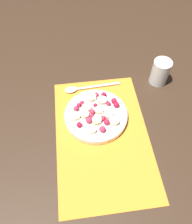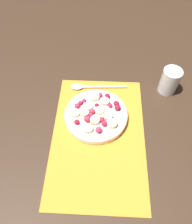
% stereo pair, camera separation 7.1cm
% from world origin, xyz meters
% --- Properties ---
extents(ground_plane, '(3.00, 3.00, 0.00)m').
position_xyz_m(ground_plane, '(0.00, 0.00, 0.00)').
color(ground_plane, '#382619').
extents(placemat, '(0.47, 0.29, 0.01)m').
position_xyz_m(placemat, '(0.00, 0.00, 0.00)').
color(placemat, orange).
rests_on(placemat, ground_plane).
extents(fruit_bowl, '(0.21, 0.21, 0.04)m').
position_xyz_m(fruit_bowl, '(-0.07, -0.01, 0.02)').
color(fruit_bowl, white).
rests_on(fruit_bowl, placemat).
extents(spoon, '(0.03, 0.21, 0.01)m').
position_xyz_m(spoon, '(-0.20, -0.05, 0.01)').
color(spoon, silver).
rests_on(spoon, placemat).
extents(drinking_glass, '(0.06, 0.06, 0.10)m').
position_xyz_m(drinking_glass, '(-0.20, 0.24, 0.05)').
color(drinking_glass, white).
rests_on(drinking_glass, ground_plane).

